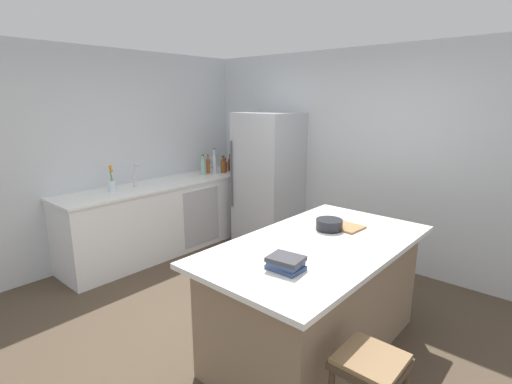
{
  "coord_description": "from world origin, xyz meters",
  "views": [
    {
      "loc": [
        2.08,
        -2.15,
        2.01
      ],
      "look_at": [
        -0.64,
        0.93,
        1.0
      ],
      "focal_mm": 26.84,
      "sensor_mm": 36.0,
      "label": 1
    }
  ],
  "objects_px": {
    "olive_oil_bottle": "(232,161)",
    "vinegar_bottle": "(208,166)",
    "kitchen_island": "(316,296)",
    "gin_bottle": "(203,167)",
    "sink_faucet": "(135,175)",
    "cookbook_stack": "(286,263)",
    "hot_sauce_bottle": "(226,166)",
    "syrup_bottle": "(230,164)",
    "refrigerator": "(268,180)",
    "bar_stool": "(370,374)",
    "whiskey_bottle": "(223,166)",
    "soda_bottle": "(215,163)",
    "flower_vase": "(112,184)",
    "mixing_bowl": "(329,225)",
    "cutting_board": "(342,226)"
  },
  "relations": [
    {
      "from": "olive_oil_bottle",
      "to": "vinegar_bottle",
      "type": "xyz_separation_m",
      "value": [
        -0.03,
        -0.47,
        -0.02
      ]
    },
    {
      "from": "kitchen_island",
      "to": "gin_bottle",
      "type": "xyz_separation_m",
      "value": [
        -2.7,
        1.17,
        0.59
      ]
    },
    {
      "from": "sink_faucet",
      "to": "cookbook_stack",
      "type": "relative_size",
      "value": 1.23
    },
    {
      "from": "sink_faucet",
      "to": "cookbook_stack",
      "type": "height_order",
      "value": "sink_faucet"
    },
    {
      "from": "olive_oil_bottle",
      "to": "hot_sauce_bottle",
      "type": "relative_size",
      "value": 1.63
    },
    {
      "from": "kitchen_island",
      "to": "syrup_bottle",
      "type": "distance_m",
      "value": 3.14
    },
    {
      "from": "refrigerator",
      "to": "bar_stool",
      "type": "relative_size",
      "value": 2.91
    },
    {
      "from": "hot_sauce_bottle",
      "to": "whiskey_bottle",
      "type": "height_order",
      "value": "whiskey_bottle"
    },
    {
      "from": "soda_bottle",
      "to": "gin_bottle",
      "type": "distance_m",
      "value": 0.19
    },
    {
      "from": "flower_vase",
      "to": "soda_bottle",
      "type": "bearing_deg",
      "value": 87.99
    },
    {
      "from": "hot_sauce_bottle",
      "to": "soda_bottle",
      "type": "relative_size",
      "value": 0.56
    },
    {
      "from": "sink_faucet",
      "to": "bar_stool",
      "type": "bearing_deg",
      "value": -11.52
    },
    {
      "from": "syrup_bottle",
      "to": "mixing_bowl",
      "type": "xyz_separation_m",
      "value": [
        2.52,
        -1.32,
        -0.07
      ]
    },
    {
      "from": "vinegar_bottle",
      "to": "cookbook_stack",
      "type": "relative_size",
      "value": 1.13
    },
    {
      "from": "mixing_bowl",
      "to": "cutting_board",
      "type": "height_order",
      "value": "mixing_bowl"
    },
    {
      "from": "sink_faucet",
      "to": "mixing_bowl",
      "type": "distance_m",
      "value": 2.63
    },
    {
      "from": "flower_vase",
      "to": "cutting_board",
      "type": "bearing_deg",
      "value": 14.56
    },
    {
      "from": "syrup_bottle",
      "to": "whiskey_bottle",
      "type": "relative_size",
      "value": 0.99
    },
    {
      "from": "gin_bottle",
      "to": "sink_faucet",
      "type": "bearing_deg",
      "value": -91.17
    },
    {
      "from": "sink_faucet",
      "to": "refrigerator",
      "type": "bearing_deg",
      "value": 58.8
    },
    {
      "from": "gin_bottle",
      "to": "hot_sauce_bottle",
      "type": "bearing_deg",
      "value": 80.37
    },
    {
      "from": "flower_vase",
      "to": "whiskey_bottle",
      "type": "xyz_separation_m",
      "value": [
        0.13,
        1.69,
        0.01
      ]
    },
    {
      "from": "sink_faucet",
      "to": "soda_bottle",
      "type": "relative_size",
      "value": 0.82
    },
    {
      "from": "gin_bottle",
      "to": "syrup_bottle",
      "type": "bearing_deg",
      "value": 80.64
    },
    {
      "from": "mixing_bowl",
      "to": "cutting_board",
      "type": "distance_m",
      "value": 0.15
    },
    {
      "from": "flower_vase",
      "to": "olive_oil_bottle",
      "type": "xyz_separation_m",
      "value": [
        0.04,
        1.97,
        0.03
      ]
    },
    {
      "from": "refrigerator",
      "to": "flower_vase",
      "type": "bearing_deg",
      "value": -116.43
    },
    {
      "from": "kitchen_island",
      "to": "cookbook_stack",
      "type": "height_order",
      "value": "cookbook_stack"
    },
    {
      "from": "olive_oil_bottle",
      "to": "soda_bottle",
      "type": "bearing_deg",
      "value": -87.43
    },
    {
      "from": "kitchen_island",
      "to": "refrigerator",
      "type": "height_order",
      "value": "refrigerator"
    },
    {
      "from": "refrigerator",
      "to": "vinegar_bottle",
      "type": "relative_size",
      "value": 6.63
    },
    {
      "from": "refrigerator",
      "to": "cutting_board",
      "type": "relative_size",
      "value": 4.96
    },
    {
      "from": "sink_faucet",
      "to": "mixing_bowl",
      "type": "height_order",
      "value": "sink_faucet"
    },
    {
      "from": "flower_vase",
      "to": "soda_bottle",
      "type": "distance_m",
      "value": 1.59
    },
    {
      "from": "refrigerator",
      "to": "kitchen_island",
      "type": "bearing_deg",
      "value": -41.19
    },
    {
      "from": "olive_oil_bottle",
      "to": "gin_bottle",
      "type": "bearing_deg",
      "value": -92.31
    },
    {
      "from": "flower_vase",
      "to": "syrup_bottle",
      "type": "height_order",
      "value": "flower_vase"
    },
    {
      "from": "bar_stool",
      "to": "cutting_board",
      "type": "height_order",
      "value": "cutting_board"
    },
    {
      "from": "hot_sauce_bottle",
      "to": "gin_bottle",
      "type": "relative_size",
      "value": 0.71
    },
    {
      "from": "kitchen_island",
      "to": "sink_faucet",
      "type": "bearing_deg",
      "value": 178.25
    },
    {
      "from": "hot_sauce_bottle",
      "to": "gin_bottle",
      "type": "distance_m",
      "value": 0.4
    },
    {
      "from": "whiskey_bottle",
      "to": "soda_bottle",
      "type": "relative_size",
      "value": 0.7
    },
    {
      "from": "gin_bottle",
      "to": "mixing_bowl",
      "type": "xyz_separation_m",
      "value": [
        2.6,
        -0.85,
        -0.09
      ]
    },
    {
      "from": "syrup_bottle",
      "to": "refrigerator",
      "type": "bearing_deg",
      "value": -4.12
    },
    {
      "from": "kitchen_island",
      "to": "syrup_bottle",
      "type": "height_order",
      "value": "syrup_bottle"
    },
    {
      "from": "gin_bottle",
      "to": "bar_stool",
      "type": "bearing_deg",
      "value": -27.53
    },
    {
      "from": "refrigerator",
      "to": "sink_faucet",
      "type": "bearing_deg",
      "value": -121.2
    },
    {
      "from": "syrup_bottle",
      "to": "gin_bottle",
      "type": "distance_m",
      "value": 0.48
    },
    {
      "from": "bar_stool",
      "to": "olive_oil_bottle",
      "type": "relative_size",
      "value": 1.88
    },
    {
      "from": "kitchen_island",
      "to": "whiskey_bottle",
      "type": "bearing_deg",
      "value": 150.43
    }
  ]
}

